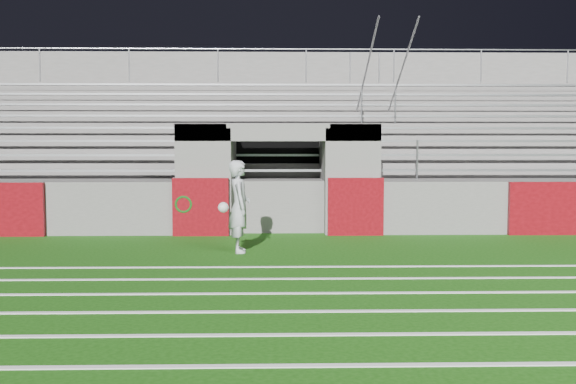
{
  "coord_description": "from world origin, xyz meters",
  "views": [
    {
      "loc": [
        -0.1,
        -11.89,
        2.06
      ],
      "look_at": [
        0.2,
        1.8,
        1.1
      ],
      "focal_mm": 40.0,
      "sensor_mm": 36.0,
      "label": 1
    }
  ],
  "objects": [
    {
      "name": "ground",
      "position": [
        0.0,
        0.0,
        0.0
      ],
      "size": [
        90.0,
        90.0,
        0.0
      ],
      "primitive_type": "plane",
      "color": "#15480C",
      "rests_on": "ground"
    },
    {
      "name": "hose_coil",
      "position": [
        -2.19,
        2.93,
        0.72
      ],
      "size": [
        0.49,
        0.14,
        0.51
      ],
      "color": "#0C3F13",
      "rests_on": "ground"
    },
    {
      "name": "stadium_structure",
      "position": [
        0.0,
        7.97,
        1.49
      ],
      "size": [
        26.0,
        8.48,
        5.42
      ],
      "color": "#5F5D5A",
      "rests_on": "ground"
    },
    {
      "name": "field_markings",
      "position": [
        0.0,
        -5.0,
        0.01
      ],
      "size": [
        28.0,
        8.09,
        0.01
      ],
      "color": "white",
      "rests_on": "ground"
    },
    {
      "name": "goalkeeper_with_ball",
      "position": [
        -0.78,
        0.6,
        0.9
      ],
      "size": [
        0.65,
        0.75,
        1.8
      ],
      "color": "#AEB2B8",
      "rests_on": "ground"
    }
  ]
}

